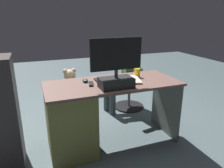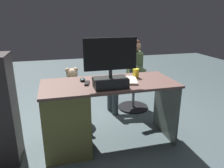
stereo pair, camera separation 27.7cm
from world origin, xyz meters
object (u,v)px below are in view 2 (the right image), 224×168
cup (136,73)px  teddy_bear (72,81)px  keyboard (110,79)px  person (130,70)px  computer_mouse (82,80)px  visitor_chair (133,94)px  desk (75,115)px  office_chair_teddy (74,103)px  monitor (110,72)px  tv_remote (87,83)px

cup → teddy_bear: bearing=-39.7°
keyboard → person: size_ratio=0.37×
computer_mouse → visitor_chair: computer_mouse is taller
computer_mouse → desk: bearing=48.1°
office_chair_teddy → teddy_bear: (-0.00, -0.01, 0.33)m
desk → monitor: (-0.36, 0.17, 0.52)m
desk → teddy_bear: size_ratio=4.23×
monitor → visitor_chair: 1.40m
teddy_bear → tv_remote: bearing=99.2°
monitor → tv_remote: bearing=-40.3°
desk → computer_mouse: (-0.11, -0.12, 0.37)m
office_chair_teddy → visitor_chair: 0.99m
visitor_chair → computer_mouse: bearing=39.4°
monitor → computer_mouse: 0.42m
keyboard → cup: cup is taller
visitor_chair → person: bearing=10.2°
computer_mouse → visitor_chair: size_ratio=0.20×
monitor → teddy_bear: 0.99m
tv_remote → person: size_ratio=0.13×
monitor → visitor_chair: size_ratio=1.10×
computer_mouse → office_chair_teddy: computer_mouse is taller
desk → office_chair_teddy: 0.70m
desk → monitor: bearing=154.4°
keyboard → person: (-0.50, -0.74, -0.10)m
desk → monitor: monitor is taller
person → teddy_bear: bearing=9.5°
keyboard → computer_mouse: size_ratio=4.38×
tv_remote → visitor_chair: 1.32m
monitor → keyboard: 0.33m
monitor → person: size_ratio=0.48×
keyboard → tv_remote: 0.31m
desk → person: size_ratio=1.32×
desk → keyboard: bearing=-165.5°
visitor_chair → person: person is taller
monitor → visitor_chair: (-0.65, -1.04, -0.67)m
desk → tv_remote: size_ratio=9.94×
desk → monitor: size_ratio=2.78×
tv_remote → person: 1.15m
monitor → teddy_bear: bearing=-69.4°
cup → office_chair_teddy: size_ratio=0.25×
computer_mouse → person: size_ratio=0.09×
keyboard → cup: (-0.31, 0.01, 0.04)m
keyboard → teddy_bear: 0.73m
keyboard → cup: bearing=179.1°
person → monitor: bearing=60.9°
monitor → tv_remote: size_ratio=3.58×
person → keyboard: bearing=56.0°
desk → visitor_chair: 1.34m
keyboard → teddy_bear: bearing=-55.7°
computer_mouse → teddy_bear: size_ratio=0.27×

